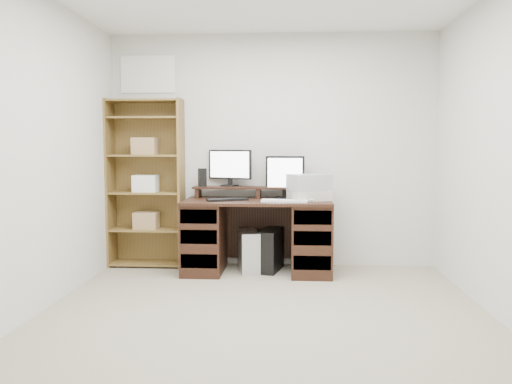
# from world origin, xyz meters

# --- Properties ---
(room) EXTENTS (3.54, 4.04, 2.54)m
(room) POSITION_xyz_m (-0.00, 0.00, 1.25)
(room) COLOR tan
(room) RESTS_ON ground
(desk) EXTENTS (1.50, 0.70, 0.75)m
(desk) POSITION_xyz_m (-0.13, 1.64, 0.39)
(desk) COLOR black
(desk) RESTS_ON ground
(riser_shelf) EXTENTS (1.40, 0.22, 0.12)m
(riser_shelf) POSITION_xyz_m (-0.13, 1.85, 0.84)
(riser_shelf) COLOR black
(riser_shelf) RESTS_ON desk
(monitor_wide) EXTENTS (0.48, 0.20, 0.39)m
(monitor_wide) POSITION_xyz_m (-0.44, 1.89, 1.09)
(monitor_wide) COLOR black
(monitor_wide) RESTS_ON riser_shelf
(monitor_small) EXTENTS (0.41, 0.17, 0.45)m
(monitor_small) POSITION_xyz_m (0.15, 1.82, 0.99)
(monitor_small) COLOR black
(monitor_small) RESTS_ON desk
(speaker) EXTENTS (0.10, 0.10, 0.19)m
(speaker) POSITION_xyz_m (-0.74, 1.84, 0.97)
(speaker) COLOR black
(speaker) RESTS_ON riser_shelf
(keyboard_black) EXTENTS (0.43, 0.28, 0.02)m
(keyboard_black) POSITION_xyz_m (-0.43, 1.54, 0.76)
(keyboard_black) COLOR black
(keyboard_black) RESTS_ON desk
(keyboard_white) EXTENTS (0.47, 0.18, 0.02)m
(keyboard_white) POSITION_xyz_m (0.15, 1.47, 0.76)
(keyboard_white) COLOR white
(keyboard_white) RESTS_ON desk
(mouse) EXTENTS (0.09, 0.06, 0.03)m
(mouse) POSITION_xyz_m (0.40, 1.52, 0.77)
(mouse) COLOR silver
(mouse) RESTS_ON desk
(printer) EXTENTS (0.46, 0.41, 0.10)m
(printer) POSITION_xyz_m (0.39, 1.64, 0.80)
(printer) COLOR #BEB6A6
(printer) RESTS_ON desk
(basket) EXTENTS (0.47, 0.41, 0.17)m
(basket) POSITION_xyz_m (0.39, 1.64, 0.93)
(basket) COLOR #989CA2
(basket) RESTS_ON printer
(tower_silver) EXTENTS (0.27, 0.45, 0.42)m
(tower_silver) POSITION_xyz_m (-0.23, 1.67, 0.21)
(tower_silver) COLOR #BABDC1
(tower_silver) RESTS_ON ground
(tower_black) EXTENTS (0.28, 0.46, 0.43)m
(tower_black) POSITION_xyz_m (-0.00, 1.70, 0.22)
(tower_black) COLOR black
(tower_black) RESTS_ON ground
(bookshelf) EXTENTS (0.80, 0.30, 1.80)m
(bookshelf) POSITION_xyz_m (-1.35, 1.86, 0.92)
(bookshelf) COLOR olive
(bookshelf) RESTS_ON ground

